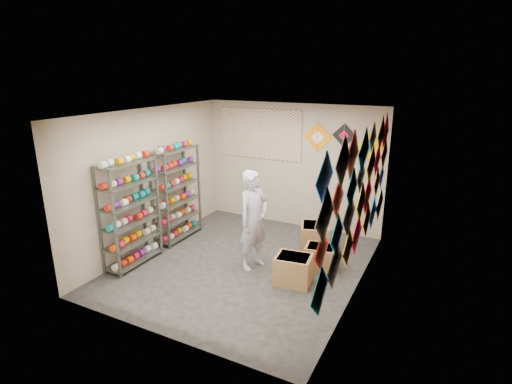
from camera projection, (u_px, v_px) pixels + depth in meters
The scene contains 12 objects.
ground at pixel (244, 264), 7.19m from camera, with size 4.50×4.50×0.00m, color black.
room_walls at pixel (243, 176), 6.71m from camera, with size 4.50×4.50×4.50m.
shelf_rack_front at pixel (130, 214), 6.96m from camera, with size 0.40×1.10×1.90m, color #4C5147.
shelf_rack_back at pixel (177, 194), 8.07m from camera, with size 0.40×1.10×1.90m, color #4C5147.
string_spools at pixel (155, 199), 7.49m from camera, with size 0.12×2.36×0.12m.
kite_wall_display at pixel (361, 191), 5.88m from camera, with size 0.06×4.27×2.10m.
back_wall_kites at pixel (341, 140), 8.06m from camera, with size 1.64×0.02×0.71m.
poster at pixel (259, 134), 8.85m from camera, with size 2.00×0.01×1.10m, color #764DA7.
shopkeeper at pixel (254, 220), 6.87m from camera, with size 0.59×0.74×1.76m, color silver.
carton_a at pixel (293, 270), 6.51m from camera, with size 0.57×0.48×0.48m, color brown.
carton_b at pixel (320, 257), 7.00m from camera, with size 0.52×0.42×0.42m, color brown.
carton_c at pixel (315, 237), 7.74m from camera, with size 0.53×0.58×0.51m, color brown.
Camera 1 is at (3.14, -5.69, 3.36)m, focal length 28.00 mm.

